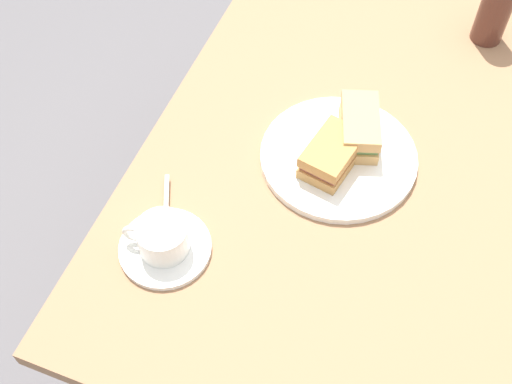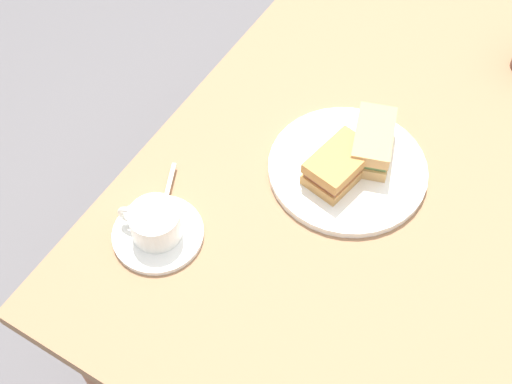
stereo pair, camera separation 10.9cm
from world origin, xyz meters
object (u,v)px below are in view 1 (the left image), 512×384
(sandwich_front, at_px, (332,155))
(spoon, at_px, (166,206))
(coffee_saucer, at_px, (165,248))
(drinking_glass, at_px, (494,13))
(dining_table, at_px, (391,155))
(coffee_cup, at_px, (162,237))
(sandwich_plate, at_px, (338,157))
(sandwich_back, at_px, (359,127))

(sandwich_front, relative_size, spoon, 1.37)
(coffee_saucer, relative_size, drinking_glass, 1.18)
(dining_table, bearing_deg, coffee_cup, 143.12)
(dining_table, distance_m, sandwich_plate, 0.17)
(coffee_cup, bearing_deg, spoon, 22.58)
(sandwich_front, distance_m, coffee_cup, 0.33)
(coffee_cup, relative_size, drinking_glass, 0.84)
(coffee_saucer, bearing_deg, sandwich_plate, -36.76)
(sandwich_back, height_order, drinking_glass, drinking_glass)
(drinking_glass, bearing_deg, sandwich_plate, 155.14)
(coffee_cup, xyz_separation_m, drinking_glass, (0.70, -0.40, 0.02))
(sandwich_back, bearing_deg, drinking_glass, -25.16)
(sandwich_front, bearing_deg, coffee_cup, 141.38)
(sandwich_back, bearing_deg, dining_table, -45.07)
(spoon, height_order, drinking_glass, drinking_glass)
(sandwich_plate, distance_m, sandwich_front, 0.04)
(sandwich_plate, distance_m, sandwich_back, 0.06)
(dining_table, height_order, coffee_cup, coffee_cup)
(sandwich_front, xyz_separation_m, drinking_glass, (0.44, -0.20, 0.02))
(sandwich_back, relative_size, coffee_saucer, 0.93)
(dining_table, xyz_separation_m, sandwich_plate, (-0.11, 0.08, 0.09))
(sandwich_front, height_order, spoon, sandwich_front)
(coffee_saucer, bearing_deg, drinking_glass, -29.99)
(sandwich_plate, distance_m, spoon, 0.32)
(dining_table, height_order, sandwich_front, sandwich_front)
(dining_table, relative_size, sandwich_back, 9.11)
(coffee_saucer, relative_size, coffee_cup, 1.40)
(coffee_cup, xyz_separation_m, spoon, (0.07, 0.03, -0.03))
(sandwich_plate, relative_size, drinking_glass, 2.19)
(spoon, xyz_separation_m, drinking_glass, (0.63, -0.43, 0.05))
(dining_table, relative_size, sandwich_front, 9.80)
(spoon, bearing_deg, sandwich_plate, -48.83)
(coffee_saucer, bearing_deg, spoon, 23.74)
(sandwich_plate, bearing_deg, drinking_glass, -24.86)
(sandwich_back, xyz_separation_m, coffee_cup, (-0.33, 0.23, -0.00))
(sandwich_front, bearing_deg, dining_table, -33.46)
(dining_table, bearing_deg, sandwich_front, 146.54)
(sandwich_back, relative_size, spoon, 1.47)
(coffee_cup, distance_m, spoon, 0.08)
(sandwich_back, xyz_separation_m, coffee_saucer, (-0.33, 0.23, -0.04))
(sandwich_plate, relative_size, coffee_saucer, 1.86)
(dining_table, relative_size, sandwich_plate, 4.54)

